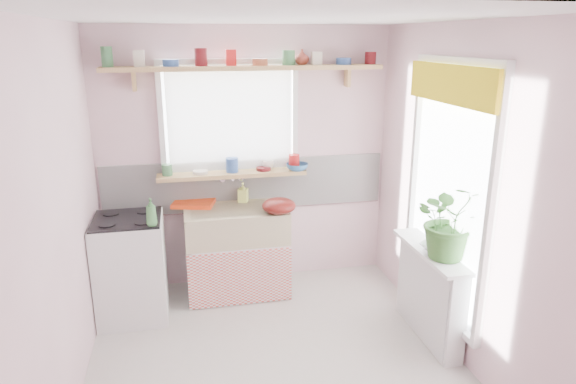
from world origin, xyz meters
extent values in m
plane|color=beige|center=(0.00, 0.00, 0.00)|extent=(3.20, 3.20, 0.00)
plane|color=white|center=(0.00, 0.00, 2.50)|extent=(3.20, 3.20, 0.00)
plane|color=#F6CED6|center=(0.00, 1.60, 1.25)|extent=(2.80, 0.00, 2.80)
plane|color=#F6CED6|center=(0.00, -1.60, 1.25)|extent=(2.80, 0.00, 2.80)
plane|color=#F6CED6|center=(-1.40, 0.00, 1.25)|extent=(0.00, 3.20, 3.20)
plane|color=#F6CED6|center=(1.40, 0.00, 1.25)|extent=(0.00, 3.20, 3.20)
cube|color=white|center=(0.00, 1.59, 1.00)|extent=(2.74, 0.03, 0.50)
cube|color=pink|center=(0.00, 1.58, 0.80)|extent=(2.74, 0.02, 0.12)
cube|color=white|center=(-0.15, 1.60, 1.65)|extent=(1.20, 0.01, 1.00)
cube|color=white|center=(-0.15, 1.53, 1.65)|extent=(1.15, 0.02, 0.95)
cube|color=white|center=(1.40, 0.20, 1.25)|extent=(0.01, 1.10, 1.90)
cube|color=gold|center=(1.31, 0.20, 2.06)|extent=(0.03, 1.20, 0.28)
cube|color=white|center=(-0.15, 1.30, 0.28)|extent=(0.85, 0.55, 0.55)
cube|color=#D2483D|center=(-0.15, 1.02, 0.28)|extent=(0.95, 0.02, 0.53)
cube|color=beige|center=(-0.15, 1.30, 0.70)|extent=(0.95, 0.55, 0.30)
cylinder|color=silver|center=(-0.15, 1.55, 1.10)|extent=(0.03, 0.22, 0.03)
cube|color=white|center=(-1.10, 1.05, 0.45)|extent=(0.58, 0.58, 0.90)
cube|color=black|center=(-1.10, 1.05, 0.91)|extent=(0.56, 0.56, 0.02)
cylinder|color=black|center=(-1.24, 0.91, 0.92)|extent=(0.14, 0.14, 0.01)
cylinder|color=black|center=(-0.96, 0.91, 0.92)|extent=(0.14, 0.14, 0.01)
cylinder|color=black|center=(-1.24, 1.19, 0.92)|extent=(0.14, 0.14, 0.01)
cylinder|color=black|center=(-0.96, 1.19, 0.92)|extent=(0.14, 0.14, 0.01)
cube|color=white|center=(1.30, 0.20, 0.38)|extent=(0.15, 0.90, 0.75)
cube|color=white|center=(1.27, 0.20, 0.76)|extent=(0.22, 0.95, 0.03)
cube|color=tan|center=(-0.15, 1.48, 1.14)|extent=(1.40, 0.22, 0.04)
cube|color=tan|center=(0.00, 1.47, 2.12)|extent=(2.52, 0.24, 0.04)
cylinder|color=#3F7F4C|center=(-1.18, 1.47, 2.20)|extent=(0.11, 0.11, 0.12)
cylinder|color=silver|center=(-0.92, 1.47, 2.20)|extent=(0.11, 0.11, 0.12)
cylinder|color=#3359A5|center=(-0.66, 1.47, 2.17)|extent=(0.11, 0.11, 0.06)
cylinder|color=#590F14|center=(-0.39, 1.47, 2.20)|extent=(0.11, 0.11, 0.12)
cylinder|color=red|center=(-0.13, 1.47, 2.20)|extent=(0.11, 0.11, 0.12)
cylinder|color=#A55133|center=(0.13, 1.47, 2.17)|extent=(0.11, 0.11, 0.06)
cylinder|color=#3F7F4C|center=(0.39, 1.47, 2.20)|extent=(0.11, 0.11, 0.12)
cylinder|color=silver|center=(0.66, 1.47, 2.20)|extent=(0.11, 0.11, 0.12)
cylinder|color=#3359A5|center=(0.92, 1.47, 2.17)|extent=(0.11, 0.11, 0.06)
cylinder|color=#590F14|center=(1.18, 1.47, 2.20)|extent=(0.11, 0.11, 0.12)
cylinder|color=#3F7F4C|center=(-0.77, 1.48, 1.22)|extent=(0.11, 0.11, 0.12)
cylinder|color=silver|center=(-0.46, 1.48, 1.22)|extent=(0.11, 0.11, 0.12)
cylinder|color=#3359A5|center=(-0.15, 1.48, 1.19)|extent=(0.11, 0.11, 0.06)
cylinder|color=#590F14|center=(0.16, 1.48, 1.22)|extent=(0.11, 0.11, 0.12)
cylinder|color=red|center=(0.47, 1.48, 1.22)|extent=(0.11, 0.11, 0.12)
cube|color=#F64415|center=(-0.52, 1.50, 0.87)|extent=(0.44, 0.37, 0.04)
ellipsoid|color=#5D1310|center=(0.22, 1.10, 0.92)|extent=(0.40, 0.40, 0.14)
imported|color=#396D2B|center=(1.33, 0.03, 1.08)|extent=(0.64, 0.59, 0.60)
imported|color=silver|center=(1.33, 0.09, 0.82)|extent=(0.43, 0.43, 0.08)
imported|color=#245B29|center=(1.33, 0.24, 0.88)|extent=(0.12, 0.08, 0.21)
imported|color=#E8FB6F|center=(-0.05, 1.50, 0.95)|extent=(0.11, 0.11, 0.20)
imported|color=white|center=(0.20, 1.53, 1.20)|extent=(0.14, 0.14, 0.09)
imported|color=teal|center=(0.47, 1.42, 1.19)|extent=(0.26, 0.26, 0.07)
imported|color=#A03D31|center=(0.53, 1.53, 2.21)|extent=(0.16, 0.16, 0.14)
imported|color=#448948|center=(-0.88, 0.83, 1.03)|extent=(0.11, 0.11, 0.23)
sphere|color=orange|center=(1.33, 0.09, 0.88)|extent=(0.08, 0.08, 0.08)
sphere|color=orange|center=(1.39, 0.12, 0.88)|extent=(0.08, 0.08, 0.08)
sphere|color=orange|center=(1.28, 0.11, 0.88)|extent=(0.08, 0.08, 0.08)
cylinder|color=gold|center=(1.35, 0.04, 0.89)|extent=(0.18, 0.04, 0.10)
camera|label=1|loc=(-0.61, -3.23, 2.38)|focal=32.00mm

